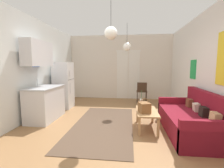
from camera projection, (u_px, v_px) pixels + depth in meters
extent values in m
cube|color=#996D44|center=(109.00, 134.00, 3.56)|extent=(5.06, 8.02, 0.10)
cube|color=silver|center=(120.00, 67.00, 7.10)|extent=(4.66, 0.10, 2.80)
cube|color=white|center=(122.00, 75.00, 7.07)|extent=(0.49, 0.02, 2.08)
cube|color=white|center=(134.00, 75.00, 7.02)|extent=(0.49, 0.02, 2.08)
cube|color=white|center=(128.00, 51.00, 6.92)|extent=(1.08, 0.03, 0.06)
cube|color=white|center=(223.00, 69.00, 3.14)|extent=(0.10, 7.62, 2.80)
cube|color=green|center=(193.00, 69.00, 4.50)|extent=(0.02, 0.37, 0.54)
cube|color=silver|center=(11.00, 69.00, 3.65)|extent=(0.10, 7.62, 2.80)
cube|color=blue|center=(36.00, 60.00, 4.49)|extent=(0.02, 0.32, 0.40)
cube|color=brown|center=(104.00, 124.00, 3.97)|extent=(1.44, 2.98, 0.01)
cube|color=maroon|center=(187.00, 123.00, 3.49)|extent=(0.92, 1.95, 0.43)
cube|color=maroon|center=(207.00, 113.00, 3.42)|extent=(0.15, 1.95, 0.91)
cube|color=maroon|center=(208.00, 138.00, 2.57)|extent=(0.92, 0.11, 0.60)
cube|color=maroon|center=(176.00, 108.00, 4.39)|extent=(0.92, 0.11, 0.60)
cube|color=tan|center=(215.00, 119.00, 2.79)|extent=(0.15, 0.22, 0.22)
cube|color=black|center=(204.00, 112.00, 3.25)|extent=(0.13, 0.20, 0.20)
cube|color=beige|center=(196.00, 107.00, 3.61)|extent=(0.15, 0.19, 0.20)
cube|color=brown|center=(189.00, 103.00, 4.03)|extent=(0.12, 0.20, 0.20)
cube|color=tan|center=(147.00, 111.00, 3.70)|extent=(0.47, 0.93, 0.04)
cube|color=tan|center=(139.00, 127.00, 3.32)|extent=(0.05, 0.05, 0.39)
cube|color=tan|center=(158.00, 128.00, 3.28)|extent=(0.05, 0.05, 0.39)
cube|color=tan|center=(137.00, 114.00, 4.17)|extent=(0.05, 0.05, 0.39)
cube|color=tan|center=(152.00, 115.00, 4.12)|extent=(0.05, 0.05, 0.39)
cylinder|color=beige|center=(141.00, 103.00, 4.00)|extent=(0.08, 0.08, 0.21)
cylinder|color=#477F42|center=(141.00, 95.00, 3.97)|extent=(0.01, 0.01, 0.22)
cube|color=brown|center=(144.00, 108.00, 3.54)|extent=(0.29, 0.32, 0.22)
torus|color=brown|center=(144.00, 102.00, 3.53)|extent=(0.17, 0.01, 0.17)
cube|color=white|center=(64.00, 85.00, 5.51)|extent=(0.56, 0.60, 1.59)
cube|color=#4C4C51|center=(71.00, 79.00, 5.46)|extent=(0.01, 0.58, 0.01)
cylinder|color=#B7BABF|center=(70.00, 74.00, 5.27)|extent=(0.02, 0.02, 0.22)
cylinder|color=#B7BABF|center=(70.00, 88.00, 5.33)|extent=(0.02, 0.02, 0.35)
cube|color=silver|center=(46.00, 104.00, 4.35)|extent=(0.61, 1.15, 0.87)
cube|color=#B7BABF|center=(45.00, 87.00, 4.29)|extent=(0.64, 1.18, 0.03)
cube|color=#999BA0|center=(46.00, 89.00, 4.36)|extent=(0.36, 0.40, 0.10)
cylinder|color=#B7BABF|center=(37.00, 83.00, 4.37)|extent=(0.02, 0.02, 0.20)
cube|color=silver|center=(38.00, 54.00, 4.21)|extent=(0.32, 1.04, 0.67)
cylinder|color=#382619|center=(146.00, 96.00, 6.63)|extent=(0.03, 0.03, 0.43)
cylinder|color=#382619|center=(137.00, 96.00, 6.69)|extent=(0.03, 0.03, 0.43)
cylinder|color=#382619|center=(146.00, 98.00, 6.30)|extent=(0.03, 0.03, 0.43)
cylinder|color=#382619|center=(137.00, 97.00, 6.35)|extent=(0.03, 0.03, 0.43)
cube|color=#382619|center=(142.00, 91.00, 6.47)|extent=(0.44, 0.42, 0.04)
cube|color=#382619|center=(142.00, 87.00, 6.27)|extent=(0.38, 0.05, 0.36)
cylinder|color=black|center=(111.00, 13.00, 3.29)|extent=(0.01, 0.01, 0.52)
sphere|color=white|center=(111.00, 33.00, 3.33)|extent=(0.28, 0.28, 0.28)
cylinder|color=black|center=(127.00, 33.00, 5.00)|extent=(0.01, 0.01, 0.61)
sphere|color=white|center=(127.00, 47.00, 5.05)|extent=(0.26, 0.26, 0.26)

